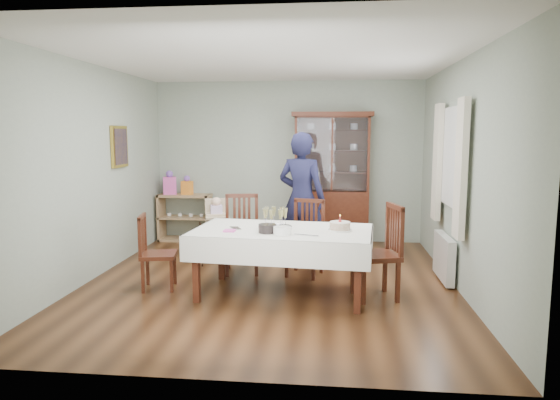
# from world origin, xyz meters

# --- Properties ---
(floor) EXTENTS (5.00, 5.00, 0.00)m
(floor) POSITION_xyz_m (0.00, 0.00, 0.00)
(floor) COLOR #593319
(floor) RESTS_ON ground
(room_shell) EXTENTS (5.00, 5.00, 5.00)m
(room_shell) POSITION_xyz_m (0.00, 0.53, 1.70)
(room_shell) COLOR #9EAA99
(room_shell) RESTS_ON floor
(dining_table) EXTENTS (2.10, 1.33, 0.76)m
(dining_table) POSITION_xyz_m (0.20, -0.44, 0.38)
(dining_table) COLOR #4B2212
(dining_table) RESTS_ON floor
(china_cabinet) EXTENTS (1.30, 0.48, 2.18)m
(china_cabinet) POSITION_xyz_m (0.75, 2.26, 1.12)
(china_cabinet) COLOR #4B2212
(china_cabinet) RESTS_ON floor
(sideboard) EXTENTS (0.90, 0.38, 0.80)m
(sideboard) POSITION_xyz_m (-1.75, 2.28, 0.40)
(sideboard) COLOR tan
(sideboard) RESTS_ON floor
(picture_frame) EXTENTS (0.04, 0.48, 0.58)m
(picture_frame) POSITION_xyz_m (-2.22, 0.80, 1.65)
(picture_frame) COLOR gold
(picture_frame) RESTS_ON room_shell
(window) EXTENTS (0.04, 1.02, 1.22)m
(window) POSITION_xyz_m (2.22, 0.30, 1.55)
(window) COLOR white
(window) RESTS_ON room_shell
(curtain_left) EXTENTS (0.07, 0.30, 1.55)m
(curtain_left) POSITION_xyz_m (2.16, -0.32, 1.45)
(curtain_left) COLOR silver
(curtain_left) RESTS_ON room_shell
(curtain_right) EXTENTS (0.07, 0.30, 1.55)m
(curtain_right) POSITION_xyz_m (2.16, 0.92, 1.45)
(curtain_right) COLOR silver
(curtain_right) RESTS_ON room_shell
(radiator) EXTENTS (0.10, 0.80, 0.55)m
(radiator) POSITION_xyz_m (2.16, 0.30, 0.30)
(radiator) COLOR white
(radiator) RESTS_ON floor
(chair_far_left) EXTENTS (0.53, 0.53, 1.02)m
(chair_far_left) POSITION_xyz_m (-0.42, 0.42, 0.30)
(chair_far_left) COLOR #4B2212
(chair_far_left) RESTS_ON floor
(chair_far_right) EXTENTS (0.54, 0.54, 0.98)m
(chair_far_right) POSITION_xyz_m (0.42, 0.38, 0.29)
(chair_far_right) COLOR #4B2212
(chair_far_right) RESTS_ON floor
(chair_end_left) EXTENTS (0.47, 0.47, 0.89)m
(chair_end_left) POSITION_xyz_m (-1.29, -0.38, 0.26)
(chair_end_left) COLOR #4B2212
(chair_end_left) RESTS_ON floor
(chair_end_right) EXTENTS (0.58, 0.58, 1.05)m
(chair_end_right) POSITION_xyz_m (1.27, -0.45, 0.31)
(chair_end_right) COLOR #4B2212
(chair_end_right) RESTS_ON floor
(woman) EXTENTS (0.78, 0.63, 1.86)m
(woman) POSITION_xyz_m (0.33, 0.97, 0.93)
(woman) COLOR black
(woman) RESTS_ON floor
(high_chair) EXTENTS (0.52, 0.52, 0.93)m
(high_chair) POSITION_xyz_m (-0.88, 0.93, 0.36)
(high_chair) COLOR black
(high_chair) RESTS_ON floor
(champagne_tray) EXTENTS (0.39, 0.39, 0.24)m
(champagne_tray) POSITION_xyz_m (0.11, -0.38, 0.83)
(champagne_tray) COLOR silver
(champagne_tray) RESTS_ON dining_table
(birthday_cake) EXTENTS (0.26, 0.26, 0.18)m
(birthday_cake) POSITION_xyz_m (0.85, -0.45, 0.81)
(birthday_cake) COLOR white
(birthday_cake) RESTS_ON dining_table
(plate_stack_dark) EXTENTS (0.25, 0.25, 0.09)m
(plate_stack_dark) POSITION_xyz_m (0.06, -0.65, 0.81)
(plate_stack_dark) COLOR black
(plate_stack_dark) RESTS_ON dining_table
(plate_stack_white) EXTENTS (0.25, 0.25, 0.08)m
(plate_stack_white) POSITION_xyz_m (0.23, -0.73, 0.80)
(plate_stack_white) COLOR white
(plate_stack_white) RESTS_ON dining_table
(napkin_stack) EXTENTS (0.13, 0.13, 0.02)m
(napkin_stack) POSITION_xyz_m (-0.37, -0.62, 0.77)
(napkin_stack) COLOR #E454B1
(napkin_stack) RESTS_ON dining_table
(cutlery) EXTENTS (0.19, 0.21, 0.01)m
(cutlery) POSITION_xyz_m (-0.37, -0.45, 0.77)
(cutlery) COLOR silver
(cutlery) RESTS_ON dining_table
(cake_knife) EXTENTS (0.27, 0.10, 0.01)m
(cake_knife) POSITION_xyz_m (0.49, -0.76, 0.77)
(cake_knife) COLOR silver
(cake_knife) RESTS_ON dining_table
(gift_bag_pink) EXTENTS (0.25, 0.20, 0.41)m
(gift_bag_pink) POSITION_xyz_m (-2.00, 2.26, 0.98)
(gift_bag_pink) COLOR #E454B1
(gift_bag_pink) RESTS_ON sideboard
(gift_bag_orange) EXTENTS (0.19, 0.15, 0.33)m
(gift_bag_orange) POSITION_xyz_m (-1.70, 2.26, 0.94)
(gift_bag_orange) COLOR orange
(gift_bag_orange) RESTS_ON sideboard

